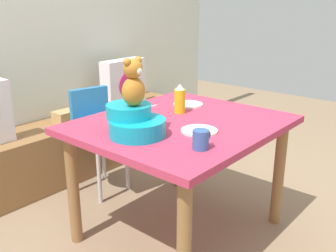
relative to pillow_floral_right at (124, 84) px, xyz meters
name	(u,v)px	position (x,y,z in m)	size (l,w,h in m)	color
ground_plane	(180,230)	(-0.70, -1.24, -0.68)	(8.00, 8.00, 0.00)	#8C7256
back_wall	(30,15)	(-0.70, 0.29, 0.62)	(4.40, 0.10, 2.60)	silver
window_bench	(62,150)	(-0.70, 0.02, -0.45)	(2.60, 0.44, 0.46)	olive
pillow_floral_right	(124,84)	(0.00, 0.00, 0.00)	(0.44, 0.15, 0.44)	silver
book_stack	(66,116)	(-0.63, 0.02, -0.17)	(0.20, 0.14, 0.09)	tan
dining_table	(181,138)	(-0.70, -1.24, -0.04)	(1.17, 1.02, 0.74)	#B73351
highchair	(98,126)	(-0.66, -0.42, -0.16)	(0.38, 0.50, 0.79)	#2672B2
infant_seat_teal	(134,122)	(-1.04, -1.20, 0.13)	(0.30, 0.33, 0.16)	#129EBA
teddy_bear	(133,83)	(-1.04, -1.20, 0.34)	(0.13, 0.12, 0.25)	#B57526
ketchup_bottle	(180,99)	(-0.57, -1.12, 0.15)	(0.07, 0.07, 0.18)	gold
coffee_mug	(201,139)	(-0.98, -1.58, 0.11)	(0.12, 0.08, 0.09)	#335999
dinner_plate_near	(199,131)	(-0.78, -1.43, 0.07)	(0.20, 0.20, 0.01)	white
dinner_plate_far	(188,104)	(-0.39, -1.05, 0.07)	(0.20, 0.20, 0.01)	white
table_fork	(148,108)	(-0.62, -0.89, 0.06)	(0.02, 0.17, 0.01)	silver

